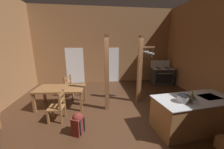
% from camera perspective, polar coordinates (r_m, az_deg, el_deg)
% --- Properties ---
extents(ground_plane, '(8.62, 8.54, 0.10)m').
position_cam_1_polar(ground_plane, '(4.42, 1.74, -18.67)').
color(ground_plane, '#422819').
extents(wall_back, '(8.62, 0.14, 4.24)m').
position_cam_1_polar(wall_back, '(7.64, -3.16, 12.37)').
color(wall_back, '#93663F').
rests_on(wall_back, ground_plane).
extents(glazed_door_back_left, '(1.00, 0.01, 2.05)m').
position_cam_1_polar(glazed_door_back_left, '(7.73, -16.15, 3.68)').
color(glazed_door_back_left, white).
rests_on(glazed_door_back_left, ground_plane).
extents(glazed_panel_back_right, '(0.84, 0.01, 2.05)m').
position_cam_1_polar(glazed_panel_back_right, '(7.71, -0.10, 4.21)').
color(glazed_panel_back_right, white).
rests_on(glazed_panel_back_right, ground_plane).
extents(kitchen_island, '(2.24, 1.17, 0.90)m').
position_cam_1_polar(kitchen_island, '(4.29, 32.29, -14.43)').
color(kitchen_island, brown).
rests_on(kitchen_island, ground_plane).
extents(stove_range, '(1.22, 0.92, 1.32)m').
position_cam_1_polar(stove_range, '(7.93, 21.24, -0.49)').
color(stove_range, '#282828').
rests_on(stove_range, ground_plane).
extents(support_post_with_pot_rack, '(0.65, 0.27, 2.59)m').
position_cam_1_polar(support_post_with_pot_rack, '(5.07, 12.68, 3.07)').
color(support_post_with_pot_rack, brown).
rests_on(support_post_with_pot_rack, ground_plane).
extents(support_post_center, '(0.14, 0.14, 2.59)m').
position_cam_1_polar(support_post_center, '(4.36, -2.33, 0.18)').
color(support_post_center, brown).
rests_on(support_post_center, ground_plane).
extents(dining_table, '(1.77, 1.04, 0.74)m').
position_cam_1_polar(dining_table, '(5.09, -21.89, -6.41)').
color(dining_table, brown).
rests_on(dining_table, ground_plane).
extents(ladderback_chair_near_window, '(0.60, 0.60, 0.95)m').
position_cam_1_polar(ladderback_chair_near_window, '(5.96, -17.93, -5.16)').
color(ladderback_chair_near_window, olive).
rests_on(ladderback_chair_near_window, ground_plane).
extents(ladderback_chair_by_post, '(0.47, 0.47, 0.95)m').
position_cam_1_polar(ladderback_chair_by_post, '(4.32, -22.92, -13.06)').
color(ladderback_chair_by_post, olive).
rests_on(ladderback_chair_by_post, ground_plane).
extents(backpack, '(0.37, 0.38, 0.60)m').
position_cam_1_polar(backpack, '(3.66, -14.95, -20.07)').
color(backpack, maroon).
rests_on(backpack, ground_plane).
extents(stockpot_on_counter, '(0.35, 0.28, 0.18)m').
position_cam_1_polar(stockpot_on_counter, '(3.69, 29.07, -9.31)').
color(stockpot_on_counter, '#B7BABF').
rests_on(stockpot_on_counter, kitchen_island).
extents(mixing_bowl_on_counter, '(0.17, 0.17, 0.06)m').
position_cam_1_polar(mixing_bowl_on_counter, '(4.00, 32.03, -8.86)').
color(mixing_bowl_on_counter, slate).
rests_on(mixing_bowl_on_counter, kitchen_island).
extents(bottle_tall_on_counter, '(0.06, 0.06, 0.32)m').
position_cam_1_polar(bottle_tall_on_counter, '(3.74, 31.87, -8.81)').
color(bottle_tall_on_counter, brown).
rests_on(bottle_tall_on_counter, kitchen_island).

